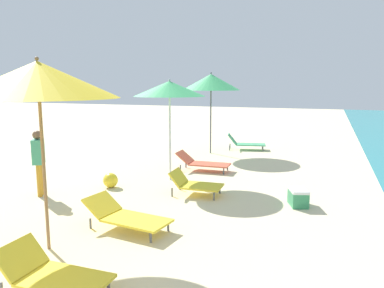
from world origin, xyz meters
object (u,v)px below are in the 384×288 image
umbrella_third (169,89)px  person_walking_near (39,157)px  lounger_third_shoreside (202,162)px  beach_ball (111,180)px  umbrella_farthest (211,82)px  lounger_farthest_shoreside (245,143)px  cooler_box (298,197)px  lounger_second_shoreside (126,216)px  lounger_third_inland (195,184)px  umbrella_second (38,80)px  lounger_second_inland (52,274)px

umbrella_third → person_walking_near: bearing=-133.8°
lounger_third_shoreside → person_walking_near: 4.57m
umbrella_third → beach_ball: (-1.09, -1.20, -2.23)m
lounger_third_shoreside → umbrella_farthest: 3.72m
beach_ball → lounger_third_shoreside: bearing=58.1°
lounger_farthest_shoreside → cooler_box: 6.77m
cooler_box → beach_ball: bearing=-177.6°
umbrella_third → umbrella_farthest: umbrella_farthest is taller
person_walking_near → cooler_box: size_ratio=2.49×
person_walking_near → lounger_second_shoreside: bearing=-51.5°
umbrella_third → cooler_box: 4.18m
lounger_third_inland → person_walking_near: person_walking_near is taller
umbrella_third → lounger_farthest_shoreside: bearing=80.5°
umbrella_third → person_walking_near: (-2.24, -2.33, -1.51)m
lounger_farthest_shoreside → lounger_second_shoreside: bearing=-103.9°
umbrella_second → person_walking_near: 3.51m
lounger_second_inland → umbrella_third: bearing=98.5°
beach_ball → cooler_box: 4.48m
lounger_third_shoreside → cooler_box: lounger_third_shoreside is taller
umbrella_second → lounger_third_shoreside: size_ratio=1.85×
lounger_third_inland → beach_ball: size_ratio=3.27×
lounger_second_shoreside → umbrella_third: size_ratio=0.61×
lounger_second_shoreside → person_walking_near: size_ratio=1.07×
lounger_third_shoreside → umbrella_farthest: umbrella_farthest is taller
umbrella_farthest → person_walking_near: bearing=-107.8°
umbrella_third → lounger_third_shoreside: bearing=70.3°
umbrella_farthest → lounger_farthest_shoreside: (1.05, 1.16, -2.34)m
beach_ball → umbrella_second: bearing=-73.2°
lounger_farthest_shoreside → umbrella_third: bearing=-111.9°
umbrella_second → lounger_farthest_shoreside: (0.97, 9.80, -2.34)m
umbrella_third → lounger_third_inland: size_ratio=2.23×
umbrella_second → lounger_farthest_shoreside: umbrella_second is taller
umbrella_second → lounger_third_inland: (1.17, 3.47, -2.34)m
lounger_second_shoreside → beach_ball: bearing=135.7°
beach_ball → cooler_box: bearing=2.4°
umbrella_farthest → umbrella_third: bearing=-87.7°
umbrella_second → person_walking_near: bearing=134.4°
lounger_second_inland → umbrella_third: size_ratio=0.50×
lounger_second_inland → lounger_third_inland: (0.21, 4.50, -0.01)m
lounger_second_shoreside → beach_ball: size_ratio=4.43×
umbrella_third → person_walking_near: 3.57m
lounger_second_shoreside → lounger_second_inland: 2.14m
umbrella_third → umbrella_farthest: 4.11m
lounger_second_inland → umbrella_farthest: umbrella_farthest is taller
lounger_third_inland → beach_ball: bearing=-178.9°
lounger_second_inland → lounger_third_shoreside: size_ratio=0.85×
umbrella_farthest → lounger_farthest_shoreside: umbrella_farthest is taller
lounger_second_shoreside → cooler_box: 3.64m
lounger_third_inland → umbrella_farthest: size_ratio=0.41×
lounger_third_inland → lounger_farthest_shoreside: size_ratio=0.78×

